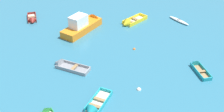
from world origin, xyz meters
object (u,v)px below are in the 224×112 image
Objects in this scene: rowboat_yellow_near_right at (130,23)px; kayak_white_outer_right at (179,20)px; rowboat_maroon_back_row_right at (32,20)px; mooring_buoy_near_foreground at (134,49)px; motor_launch_orange_far_right at (84,24)px; rowboat_turquoise_far_left at (197,67)px; mooring_buoy_outer_edge at (139,90)px; rowboat_turquoise_center at (94,108)px; rowboat_grey_cluster_inner at (64,65)px.

rowboat_yellow_near_right is 7.30m from kayak_white_outer_right.
rowboat_maroon_back_row_right reaches higher than mooring_buoy_near_foreground.
motor_launch_orange_far_right reaches higher than kayak_white_outer_right.
mooring_buoy_near_foreground is (-6.17, -8.55, -0.17)m from kayak_white_outer_right.
mooring_buoy_outer_edge is at bearing -145.16° from rowboat_turquoise_far_left.
rowboat_turquoise_far_left is at bearing -85.94° from kayak_white_outer_right.
mooring_buoy_near_foreground is (15.24, -6.15, -0.19)m from rowboat_maroon_back_row_right.
rowboat_turquoise_center is (-9.25, -19.18, 0.02)m from kayak_white_outer_right.
kayak_white_outer_right is 13.92m from motor_launch_orange_far_right.
motor_launch_orange_far_right reaches higher than rowboat_grey_cluster_inner.
motor_launch_orange_far_right reaches higher than mooring_buoy_outer_edge.
rowboat_turquoise_far_left is 0.91× the size of rowboat_turquoise_center.
rowboat_yellow_near_right is 1.16× the size of rowboat_turquoise_center.
kayak_white_outer_right is at bearing 71.46° from mooring_buoy_outer_edge.
rowboat_yellow_near_right is at bearing 96.86° from mooring_buoy_outer_edge.
mooring_buoy_outer_edge is (-5.38, -16.03, -0.17)m from kayak_white_outer_right.
rowboat_turquoise_far_left is 1.12× the size of kayak_white_outer_right.
rowboat_turquoise_far_left reaches higher than kayak_white_outer_right.
rowboat_yellow_near_right is (6.63, 11.39, 0.06)m from rowboat_grey_cluster_inner.
motor_launch_orange_far_right is 16.20× the size of mooring_buoy_outer_edge.
rowboat_maroon_back_row_right is (-7.68, 10.64, 0.01)m from rowboat_grey_cluster_inner.
mooring_buoy_near_foreground is (7.57, 4.49, -0.18)m from rowboat_grey_cluster_inner.
kayak_white_outer_right is (-0.83, 11.71, -0.01)m from rowboat_turquoise_far_left.
rowboat_turquoise_far_left is at bearing 34.84° from mooring_buoy_outer_edge.
rowboat_grey_cluster_inner is at bearing 126.16° from rowboat_turquoise_center.
rowboat_grey_cluster_inner is 0.61× the size of motor_launch_orange_far_right.
rowboat_maroon_back_row_right is 0.97× the size of rowboat_turquoise_center.
rowboat_turquoise_far_left is 0.94× the size of rowboat_maroon_back_row_right.
rowboat_yellow_near_right reaches higher than rowboat_turquoise_far_left.
motor_launch_orange_far_right is (0.46, 8.90, 0.62)m from rowboat_grey_cluster_inner.
kayak_white_outer_right is at bearing 43.52° from rowboat_grey_cluster_inner.
rowboat_grey_cluster_inner is 8.80m from mooring_buoy_near_foreground.
rowboat_grey_cluster_inner reaches higher than rowboat_turquoise_far_left.
rowboat_grey_cluster_inner reaches higher than mooring_buoy_near_foreground.
mooring_buoy_outer_edge is (-6.21, -4.32, -0.18)m from rowboat_turquoise_far_left.
mooring_buoy_outer_edge is at bearing -83.14° from rowboat_yellow_near_right.
mooring_buoy_near_foreground is at bearing -82.26° from rowboat_yellow_near_right.
rowboat_yellow_near_right is 14.49m from mooring_buoy_outer_edge.
rowboat_turquoise_far_left is 7.77× the size of mooring_buoy_outer_edge.
rowboat_maroon_back_row_right is (-14.31, -0.75, -0.04)m from rowboat_yellow_near_right.
rowboat_maroon_back_row_right is at bearing 125.93° from rowboat_turquoise_center.
rowboat_grey_cluster_inner is at bearing -149.29° from mooring_buoy_near_foreground.
rowboat_yellow_near_right is at bearing 59.80° from rowboat_grey_cluster_inner.
kayak_white_outer_right is 10.55m from mooring_buoy_near_foreground.
rowboat_yellow_near_right is 1.43× the size of kayak_white_outer_right.
rowboat_grey_cluster_inner is 1.42× the size of kayak_white_outer_right.
mooring_buoy_near_foreground is at bearing 73.83° from rowboat_turquoise_center.
rowboat_maroon_back_row_right is at bearing 125.80° from rowboat_grey_cluster_inner.
rowboat_turquoise_center is (-2.15, -17.53, -0.05)m from rowboat_yellow_near_right.
rowboat_turquoise_far_left is 12.55m from rowboat_turquoise_center.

